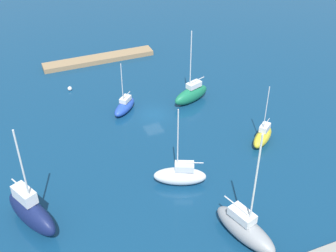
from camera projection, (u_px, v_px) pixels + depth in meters
name	position (u px, v px, depth m)	size (l,w,h in m)	color
water	(153.00, 115.00, 61.44)	(160.00, 160.00, 0.00)	navy
pier_dock	(99.00, 59.00, 74.94)	(18.86, 2.64, 0.80)	#997A56
sailboat_white_outer_mooring	(180.00, 175.00, 49.15)	(6.23, 4.28, 9.88)	white
sailboat_yellow_off_beacon	(263.00, 136.00, 55.48)	(4.70, 4.10, 8.31)	yellow
sailboat_green_near_pier	(191.00, 94.00, 63.63)	(6.44, 3.86, 11.02)	#19724C
sailboat_navy_east_end	(31.00, 211.00, 43.78)	(5.15, 7.73, 11.89)	#141E4C
sailboat_blue_far_north	(125.00, 106.00, 61.66)	(4.71, 4.66, 7.58)	#2347B2
sailboat_gray_center_basin	(245.00, 228.00, 42.56)	(4.30, 7.76, 12.76)	gray
mooring_buoy_white	(70.00, 88.00, 66.79)	(0.65, 0.65, 0.65)	white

